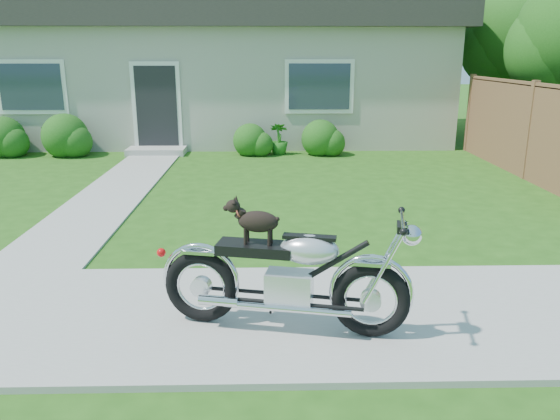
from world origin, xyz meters
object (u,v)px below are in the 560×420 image
(fence, at_px, (530,131))
(tree_far, at_px, (525,39))
(house, at_px, (225,61))
(potted_plant_left, at_px, (56,141))
(motorcycle_with_dog, at_px, (288,275))
(potted_plant_right, at_px, (279,139))

(fence, relative_size, tree_far, 1.55)
(house, xyz_separation_m, fence, (6.30, -6.24, -1.22))
(potted_plant_left, height_order, motorcycle_with_dog, motorcycle_with_dog)
(house, bearing_deg, tree_far, -9.64)
(fence, xyz_separation_m, motorcycle_with_dog, (-4.91, -6.08, -0.39))
(house, distance_m, potted_plant_left, 5.49)
(potted_plant_left, relative_size, motorcycle_with_dog, 0.31)
(potted_plant_right, bearing_deg, fence, -30.27)
(fence, xyz_separation_m, potted_plant_left, (-10.18, 2.80, -0.59))
(tree_far, xyz_separation_m, potted_plant_left, (-12.10, -2.05, -2.40))
(potted_plant_left, bearing_deg, potted_plant_right, 0.00)
(fence, bearing_deg, tree_far, 68.40)
(fence, xyz_separation_m, potted_plant_right, (-4.80, 2.80, -0.56))
(fence, bearing_deg, potted_plant_right, 149.73)
(house, height_order, fence, house)
(potted_plant_left, bearing_deg, fence, -15.38)
(house, height_order, tree_far, house)
(tree_far, relative_size, motorcycle_with_dog, 1.95)
(house, distance_m, tree_far, 8.36)
(potted_plant_left, height_order, potted_plant_right, potted_plant_right)
(motorcycle_with_dog, bearing_deg, tree_far, 69.99)
(tree_far, height_order, potted_plant_right, tree_far)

